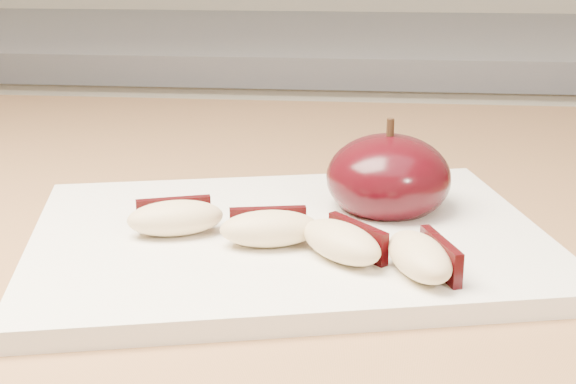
# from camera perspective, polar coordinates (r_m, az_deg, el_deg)

# --- Properties ---
(back_cabinet) EXTENTS (2.40, 0.62, 0.94)m
(back_cabinet) POSITION_cam_1_polar(r_m,az_deg,el_deg) (1.45, 5.62, -7.32)
(back_cabinet) COLOR silver
(back_cabinet) RESTS_ON ground
(cutting_board) EXTENTS (0.36, 0.30, 0.01)m
(cutting_board) POSITION_cam_1_polar(r_m,az_deg,el_deg) (0.51, 0.00, -3.36)
(cutting_board) COLOR white
(cutting_board) RESTS_ON island_counter
(apple_half) EXTENTS (0.11, 0.11, 0.07)m
(apple_half) POSITION_cam_1_polar(r_m,az_deg,el_deg) (0.54, 7.14, 1.01)
(apple_half) COLOR black
(apple_half) RESTS_ON cutting_board
(apple_wedge_a) EXTENTS (0.07, 0.05, 0.02)m
(apple_wedge_a) POSITION_cam_1_polar(r_m,az_deg,el_deg) (0.50, -8.02, -1.80)
(apple_wedge_a) COLOR #D6B987
(apple_wedge_a) RESTS_ON cutting_board
(apple_wedge_b) EXTENTS (0.06, 0.04, 0.02)m
(apple_wedge_b) POSITION_cam_1_polar(r_m,az_deg,el_deg) (0.48, -1.34, -2.57)
(apple_wedge_b) COLOR #D6B987
(apple_wedge_b) RESTS_ON cutting_board
(apple_wedge_c) EXTENTS (0.06, 0.06, 0.02)m
(apple_wedge_c) POSITION_cam_1_polar(r_m,az_deg,el_deg) (0.46, 3.94, -3.53)
(apple_wedge_c) COLOR #D6B987
(apple_wedge_c) RESTS_ON cutting_board
(apple_wedge_d) EXTENTS (0.05, 0.07, 0.02)m
(apple_wedge_d) POSITION_cam_1_polar(r_m,az_deg,el_deg) (0.44, 9.49, -4.54)
(apple_wedge_d) COLOR #D6B987
(apple_wedge_d) RESTS_ON cutting_board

